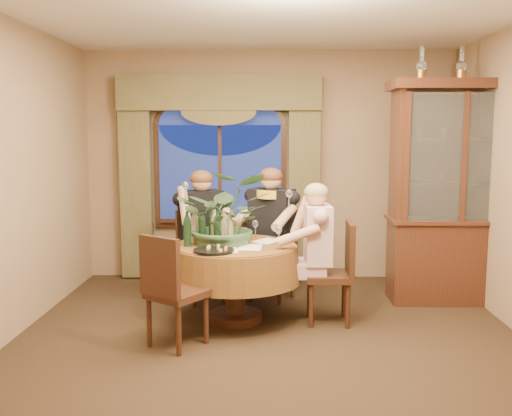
{
  "coord_description": "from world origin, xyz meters",
  "views": [
    {
      "loc": [
        -0.0,
        -4.56,
        1.8
      ],
      "look_at": [
        -0.12,
        0.76,
        1.1
      ],
      "focal_mm": 40.0,
      "sensor_mm": 36.0,
      "label": 1
    }
  ],
  "objects_px": {
    "centerpiece_plant": "(226,182)",
    "oil_lamp_left": "(422,63)",
    "stoneware_vase": "(227,228)",
    "wine_bottle_1": "(202,227)",
    "oil_lamp_center": "(462,63)",
    "chair_back_right": "(272,256)",
    "dining_table": "(235,283)",
    "wine_bottle_4": "(217,228)",
    "person_scarf": "(272,234)",
    "wine_bottle_2": "(195,226)",
    "wine_bottle_0": "(187,229)",
    "wine_bottle_3": "(214,227)",
    "chair_back": "(202,257)",
    "wine_bottle_5": "(212,224)",
    "china_cabinet": "(456,193)",
    "olive_bowl": "(240,242)",
    "person_pink": "(317,253)",
    "person_back": "(201,235)",
    "chair_right": "(328,273)",
    "oil_lamp_right": "(502,63)",
    "chair_front_left": "(177,291)"
  },
  "relations": [
    {
      "from": "centerpiece_plant",
      "to": "oil_lamp_left",
      "type": "bearing_deg",
      "value": 17.92
    },
    {
      "from": "stoneware_vase",
      "to": "wine_bottle_1",
      "type": "height_order",
      "value": "wine_bottle_1"
    },
    {
      "from": "oil_lamp_center",
      "to": "chair_back_right",
      "type": "bearing_deg",
      "value": 179.43
    },
    {
      "from": "dining_table",
      "to": "wine_bottle_4",
      "type": "height_order",
      "value": "wine_bottle_4"
    },
    {
      "from": "dining_table",
      "to": "person_scarf",
      "type": "xyz_separation_m",
      "value": [
        0.35,
        0.71,
        0.35
      ]
    },
    {
      "from": "stoneware_vase",
      "to": "wine_bottle_2",
      "type": "height_order",
      "value": "wine_bottle_2"
    },
    {
      "from": "wine_bottle_0",
      "to": "chair_back_right",
      "type": "bearing_deg",
      "value": 46.12
    },
    {
      "from": "wine_bottle_3",
      "to": "wine_bottle_4",
      "type": "height_order",
      "value": "same"
    },
    {
      "from": "chair_back",
      "to": "centerpiece_plant",
      "type": "height_order",
      "value": "centerpiece_plant"
    },
    {
      "from": "wine_bottle_2",
      "to": "wine_bottle_5",
      "type": "relative_size",
      "value": 1.0
    },
    {
      "from": "wine_bottle_1",
      "to": "wine_bottle_2",
      "type": "relative_size",
      "value": 1.0
    },
    {
      "from": "china_cabinet",
      "to": "olive_bowl",
      "type": "relative_size",
      "value": 13.66
    },
    {
      "from": "oil_lamp_center",
      "to": "olive_bowl",
      "type": "xyz_separation_m",
      "value": [
        -2.25,
        -0.74,
        -1.74
      ]
    },
    {
      "from": "oil_lamp_left",
      "to": "centerpiece_plant",
      "type": "xyz_separation_m",
      "value": [
        -1.97,
        -0.64,
        -1.17
      ]
    },
    {
      "from": "dining_table",
      "to": "wine_bottle_5",
      "type": "xyz_separation_m",
      "value": [
        -0.23,
        0.19,
        0.54
      ]
    },
    {
      "from": "chair_back_right",
      "to": "wine_bottle_3",
      "type": "relative_size",
      "value": 2.91
    },
    {
      "from": "china_cabinet",
      "to": "wine_bottle_3",
      "type": "xyz_separation_m",
      "value": [
        -2.49,
        -0.69,
        -0.26
      ]
    },
    {
      "from": "wine_bottle_3",
      "to": "olive_bowl",
      "type": "bearing_deg",
      "value": -10.44
    },
    {
      "from": "olive_bowl",
      "to": "wine_bottle_4",
      "type": "distance_m",
      "value": 0.25
    },
    {
      "from": "china_cabinet",
      "to": "person_pink",
      "type": "distance_m",
      "value": 1.74
    },
    {
      "from": "wine_bottle_1",
      "to": "wine_bottle_2",
      "type": "height_order",
      "value": "same"
    },
    {
      "from": "stoneware_vase",
      "to": "centerpiece_plant",
      "type": "distance_m",
      "value": 0.46
    },
    {
      "from": "person_back",
      "to": "olive_bowl",
      "type": "distance_m",
      "value": 0.91
    },
    {
      "from": "dining_table",
      "to": "centerpiece_plant",
      "type": "distance_m",
      "value": 0.97
    },
    {
      "from": "oil_lamp_center",
      "to": "wine_bottle_3",
      "type": "relative_size",
      "value": 1.03
    },
    {
      "from": "centerpiece_plant",
      "to": "wine_bottle_3",
      "type": "xyz_separation_m",
      "value": [
        -0.11,
        -0.06,
        -0.42
      ]
    },
    {
      "from": "china_cabinet",
      "to": "chair_right",
      "type": "height_order",
      "value": "china_cabinet"
    },
    {
      "from": "wine_bottle_2",
      "to": "wine_bottle_5",
      "type": "bearing_deg",
      "value": 33.63
    },
    {
      "from": "wine_bottle_1",
      "to": "wine_bottle_5",
      "type": "distance_m",
      "value": 0.2
    },
    {
      "from": "china_cabinet",
      "to": "oil_lamp_center",
      "type": "xyz_separation_m",
      "value": [
        0.0,
        0.0,
        1.34
      ]
    },
    {
      "from": "oil_lamp_left",
      "to": "person_scarf",
      "type": "height_order",
      "value": "oil_lamp_left"
    },
    {
      "from": "oil_lamp_center",
      "to": "wine_bottle_2",
      "type": "bearing_deg",
      "value": -166.73
    },
    {
      "from": "dining_table",
      "to": "wine_bottle_0",
      "type": "relative_size",
      "value": 3.83
    },
    {
      "from": "chair_right",
      "to": "chair_back",
      "type": "height_order",
      "value": "same"
    },
    {
      "from": "person_pink",
      "to": "centerpiece_plant",
      "type": "relative_size",
      "value": 1.34
    },
    {
      "from": "wine_bottle_2",
      "to": "dining_table",
      "type": "bearing_deg",
      "value": -11.62
    },
    {
      "from": "dining_table",
      "to": "oil_lamp_right",
      "type": "xyz_separation_m",
      "value": [
        2.7,
        0.71,
        2.14
      ]
    },
    {
      "from": "chair_front_left",
      "to": "stoneware_vase",
      "type": "xyz_separation_m",
      "value": [
        0.36,
        0.79,
        0.4
      ]
    },
    {
      "from": "wine_bottle_5",
      "to": "china_cabinet",
      "type": "bearing_deg",
      "value": 11.8
    },
    {
      "from": "oil_lamp_center",
      "to": "stoneware_vase",
      "type": "relative_size",
      "value": 1.26
    },
    {
      "from": "centerpiece_plant",
      "to": "wine_bottle_0",
      "type": "bearing_deg",
      "value": -154.54
    },
    {
      "from": "oil_lamp_left",
      "to": "chair_back_right",
      "type": "distance_m",
      "value": 2.55
    },
    {
      "from": "person_pink",
      "to": "centerpiece_plant",
      "type": "distance_m",
      "value": 1.1
    },
    {
      "from": "chair_right",
      "to": "wine_bottle_3",
      "type": "relative_size",
      "value": 2.91
    },
    {
      "from": "chair_front_left",
      "to": "centerpiece_plant",
      "type": "height_order",
      "value": "centerpiece_plant"
    },
    {
      "from": "olive_bowl",
      "to": "person_pink",
      "type": "bearing_deg",
      "value": 3.26
    },
    {
      "from": "oil_lamp_right",
      "to": "wine_bottle_2",
      "type": "distance_m",
      "value": 3.54
    },
    {
      "from": "oil_lamp_left",
      "to": "oil_lamp_center",
      "type": "xyz_separation_m",
      "value": [
        0.41,
        0.0,
        0.0
      ]
    },
    {
      "from": "dining_table",
      "to": "wine_bottle_1",
      "type": "height_order",
      "value": "wine_bottle_1"
    },
    {
      "from": "oil_lamp_center",
      "to": "wine_bottle_0",
      "type": "distance_m",
      "value": 3.27
    }
  ]
}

